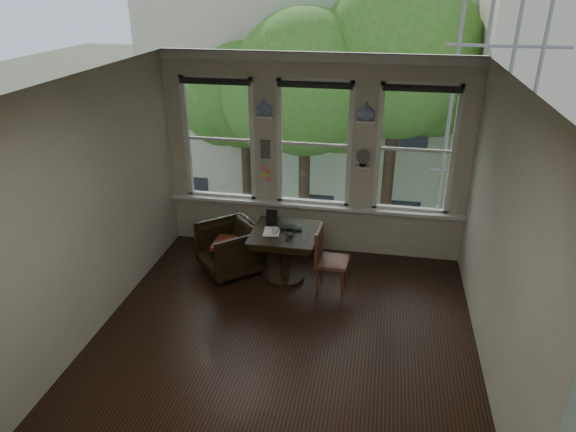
% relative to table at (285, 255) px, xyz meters
% --- Properties ---
extents(ground, '(4.50, 4.50, 0.00)m').
position_rel_table_xyz_m(ground, '(0.24, -1.20, -0.38)').
color(ground, black).
rests_on(ground, ground).
extents(ceiling, '(4.50, 4.50, 0.00)m').
position_rel_table_xyz_m(ceiling, '(0.24, -1.20, 2.62)').
color(ceiling, silver).
rests_on(ceiling, ground).
extents(wall_back, '(4.50, 0.00, 4.50)m').
position_rel_table_xyz_m(wall_back, '(0.24, 1.05, 1.12)').
color(wall_back, beige).
rests_on(wall_back, ground).
extents(wall_front, '(4.50, 0.00, 4.50)m').
position_rel_table_xyz_m(wall_front, '(0.24, -3.45, 1.12)').
color(wall_front, beige).
rests_on(wall_front, ground).
extents(wall_left, '(0.00, 4.50, 4.50)m').
position_rel_table_xyz_m(wall_left, '(-2.01, -1.20, 1.12)').
color(wall_left, beige).
rests_on(wall_left, ground).
extents(wall_right, '(0.00, 4.50, 4.50)m').
position_rel_table_xyz_m(wall_right, '(2.49, -1.20, 1.12)').
color(wall_right, beige).
rests_on(wall_right, ground).
extents(window_left, '(1.10, 0.12, 1.90)m').
position_rel_table_xyz_m(window_left, '(-1.21, 1.05, 1.32)').
color(window_left, white).
rests_on(window_left, ground).
extents(window_center, '(1.10, 0.12, 1.90)m').
position_rel_table_xyz_m(window_center, '(0.24, 1.05, 1.32)').
color(window_center, white).
rests_on(window_center, ground).
extents(window_right, '(1.10, 0.12, 1.90)m').
position_rel_table_xyz_m(window_right, '(1.69, 1.05, 1.32)').
color(window_right, white).
rests_on(window_right, ground).
extents(shelf_left, '(0.26, 0.16, 0.03)m').
position_rel_table_xyz_m(shelf_left, '(-0.48, 0.95, 1.73)').
color(shelf_left, white).
rests_on(shelf_left, ground).
extents(shelf_right, '(0.26, 0.16, 0.03)m').
position_rel_table_xyz_m(shelf_right, '(0.97, 0.95, 1.73)').
color(shelf_right, white).
rests_on(shelf_right, ground).
extents(intercom, '(0.14, 0.06, 0.28)m').
position_rel_table_xyz_m(intercom, '(-0.48, 0.98, 1.23)').
color(intercom, '#59544F').
rests_on(intercom, ground).
extents(sticky_notes, '(0.16, 0.01, 0.24)m').
position_rel_table_xyz_m(sticky_notes, '(-0.48, 0.98, 0.88)').
color(sticky_notes, pink).
rests_on(sticky_notes, ground).
extents(desk_fan, '(0.20, 0.20, 0.24)m').
position_rel_table_xyz_m(desk_fan, '(0.97, 0.93, 1.16)').
color(desk_fan, '#59544F').
rests_on(desk_fan, ground).
extents(vase_left, '(0.24, 0.24, 0.25)m').
position_rel_table_xyz_m(vase_left, '(-0.48, 0.95, 1.86)').
color(vase_left, silver).
rests_on(vase_left, shelf_left).
extents(vase_right, '(0.24, 0.24, 0.25)m').
position_rel_table_xyz_m(vase_right, '(0.97, 0.95, 1.86)').
color(vase_right, silver).
rests_on(vase_right, shelf_right).
extents(table, '(0.90, 0.90, 0.75)m').
position_rel_table_xyz_m(table, '(0.00, 0.00, 0.00)').
color(table, black).
rests_on(table, ground).
extents(armchair_left, '(1.13, 1.13, 0.74)m').
position_rel_table_xyz_m(armchair_left, '(-0.82, 0.06, -0.01)').
color(armchair_left, black).
rests_on(armchair_left, ground).
extents(cushion_red, '(0.45, 0.45, 0.06)m').
position_rel_table_xyz_m(cushion_red, '(-0.82, 0.06, 0.08)').
color(cushion_red, maroon).
rests_on(cushion_red, armchair_left).
extents(side_chair_right, '(0.45, 0.45, 0.92)m').
position_rel_table_xyz_m(side_chair_right, '(0.69, -0.18, 0.09)').
color(side_chair_right, '#482419').
rests_on(side_chair_right, ground).
extents(laptop, '(0.38, 0.26, 0.03)m').
position_rel_table_xyz_m(laptop, '(0.04, 0.05, 0.39)').
color(laptop, black).
rests_on(laptop, table).
extents(mug, '(0.11, 0.11, 0.09)m').
position_rel_table_xyz_m(mug, '(-0.12, -0.09, 0.42)').
color(mug, white).
rests_on(mug, table).
extents(drinking_glass, '(0.13, 0.13, 0.10)m').
position_rel_table_xyz_m(drinking_glass, '(0.10, -0.14, 0.42)').
color(drinking_glass, white).
rests_on(drinking_glass, table).
extents(tablet, '(0.16, 0.08, 0.22)m').
position_rel_table_xyz_m(tablet, '(-0.22, 0.19, 0.48)').
color(tablet, black).
rests_on(tablet, table).
extents(papers, '(0.25, 0.32, 0.00)m').
position_rel_table_xyz_m(papers, '(-0.18, -0.03, 0.38)').
color(papers, silver).
rests_on(papers, table).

